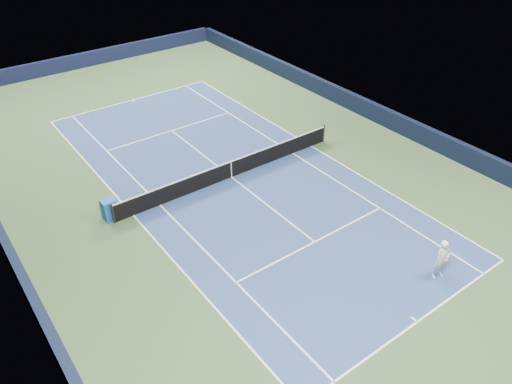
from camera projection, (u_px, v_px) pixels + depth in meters
ground at (231, 177)px, 25.74m from camera, size 40.00×40.00×0.00m
wall_far at (87, 59)px, 38.54m from camera, size 22.00×0.35×1.10m
wall_right at (376, 113)px, 30.72m from camera, size 0.35×40.00×1.10m
wall_left at (9, 252)px, 20.14m from camera, size 0.35×40.00×1.10m
court_surface at (231, 177)px, 25.74m from camera, size 10.97×23.77×0.01m
baseline_far at (133, 100)px, 33.60m from camera, size 10.97×0.08×0.00m
baseline_near at (417, 322)px, 17.88m from camera, size 10.97×0.08×0.00m
sideline_doubles_right at (311, 146)px, 28.42m from camera, size 0.08×23.77×0.00m
sideline_doubles_left at (133, 215)px, 23.05m from camera, size 0.08×23.77×0.00m
sideline_singles_right at (293, 153)px, 27.75m from camera, size 0.08×23.77×0.00m
sideline_singles_left at (160, 205)px, 23.72m from camera, size 0.08×23.77×0.00m
service_line_far at (172, 131)px, 29.97m from camera, size 8.23×0.08×0.00m
service_line_near at (315, 242)px, 21.50m from camera, size 8.23×0.08×0.00m
center_service_line at (231, 177)px, 25.74m from camera, size 0.08×12.80×0.00m
center_mark_far at (133, 101)px, 33.50m from camera, size 0.08×0.30×0.00m
center_mark_near at (414, 319)px, 17.97m from camera, size 0.08×0.30×0.00m
tennis_net at (231, 169)px, 25.45m from camera, size 12.90×0.10×1.07m
sponsor_cube at (109, 210)px, 22.59m from camera, size 0.65×0.59×1.01m
tennis_player at (442, 260)px, 19.29m from camera, size 0.84×1.32×2.12m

